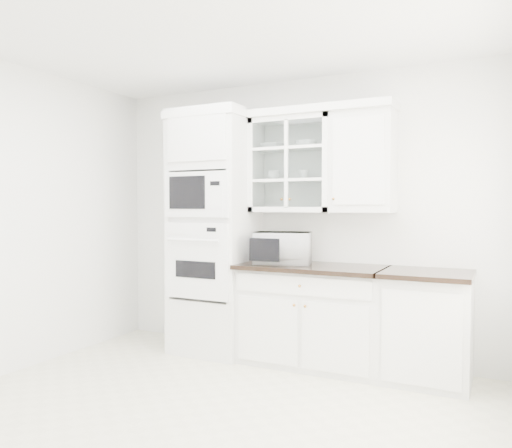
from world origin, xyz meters
The scene contains 13 objects.
ground centered at (0.00, 0.00, 0.01)m, with size 4.00×3.50×0.01m, color beige.
room_shell centered at (0.00, 0.43, 1.78)m, with size 4.00×3.50×2.70m.
oven_column centered at (-0.75, 1.42, 1.20)m, with size 0.76×0.68×2.40m.
base_cabinet_run centered at (0.28, 1.45, 0.46)m, with size 1.32×0.67×0.92m.
extra_base_cabinet centered at (1.28, 1.45, 0.46)m, with size 0.72×0.67×0.92m.
upper_cabinet_glass centered at (0.03, 1.58, 1.85)m, with size 0.80×0.33×0.90m.
upper_cabinet_solid centered at (0.71, 1.58, 1.85)m, with size 0.55×0.33×0.90m, color white.
crown_molding centered at (-0.07, 1.56, 2.33)m, with size 2.14×0.38×0.07m, color white.
countertop_microwave centered at (0.00, 1.41, 1.07)m, with size 0.51×0.42×0.29m, color white.
bowl_a centered at (-0.18, 1.58, 2.04)m, with size 0.22×0.22×0.05m, color white.
bowl_b centered at (0.16, 1.59, 2.04)m, with size 0.20×0.20×0.06m, color white.
cup_a centered at (-0.17, 1.58, 1.76)m, with size 0.11×0.11×0.09m, color white.
cup_b centered at (0.13, 1.60, 1.76)m, with size 0.10×0.10×0.09m, color white.
Camera 1 is at (1.84, -2.85, 1.45)m, focal length 35.00 mm.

